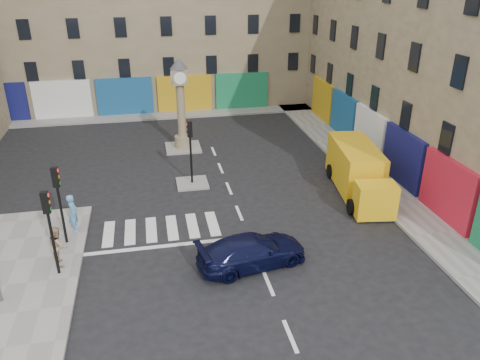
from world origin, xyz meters
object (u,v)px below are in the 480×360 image
object	(u,v)px
yellow_van	(358,171)
pedestrian_tan	(58,245)
traffic_light_left_near	(49,220)
traffic_light_left_far	(58,193)
traffic_light_island	(190,142)
navy_sedan	(252,251)
pedestrian_blue	(73,213)
clock_pillar	(180,99)

from	to	relation	value
yellow_van	pedestrian_tan	xyz separation A→B (m)	(-15.29, -4.32, -0.21)
traffic_light_left_near	traffic_light_left_far	bearing A→B (deg)	90.00
traffic_light_island	navy_sedan	xyz separation A→B (m)	(1.64, -8.59, -1.91)
yellow_van	pedestrian_tan	bearing A→B (deg)	-156.02
traffic_light_left_far	navy_sedan	distance (m)	8.77
pedestrian_blue	yellow_van	bearing A→B (deg)	-87.28
traffic_light_island	pedestrian_tan	size ratio (longest dim) A/B	2.11
traffic_light_left_far	navy_sedan	world-z (taller)	traffic_light_left_far
yellow_van	traffic_light_left_near	bearing A→B (deg)	-153.58
clock_pillar	pedestrian_blue	world-z (taller)	clock_pillar
traffic_light_left_near	pedestrian_tan	bearing A→B (deg)	90.24
traffic_light_island	traffic_light_left_near	bearing A→B (deg)	-128.93
traffic_light_left_far	pedestrian_tan	bearing A→B (deg)	-90.10
traffic_light_left_near	pedestrian_tan	distance (m)	1.75
traffic_light_left_near	traffic_light_island	distance (m)	10.03
clock_pillar	navy_sedan	xyz separation A→B (m)	(1.64, -14.58, -2.87)
traffic_light_left_near	pedestrian_blue	size ratio (longest dim) A/B	1.97
traffic_light_left_near	traffic_light_left_far	size ratio (longest dim) A/B	1.00
navy_sedan	yellow_van	xyz separation A→B (m)	(7.35, 5.82, 0.56)
traffic_light_left_far	yellow_van	xyz separation A→B (m)	(15.29, 2.64, -1.38)
traffic_light_left_far	clock_pillar	size ratio (longest dim) A/B	0.61
navy_sedan	yellow_van	size ratio (longest dim) A/B	0.66
traffic_light_island	clock_pillar	distance (m)	6.07
traffic_light_left_near	yellow_van	bearing A→B (deg)	18.23
traffic_light_island	clock_pillar	world-z (taller)	clock_pillar
traffic_light_left_far	navy_sedan	bearing A→B (deg)	-21.87
yellow_van	pedestrian_blue	xyz separation A→B (m)	(-14.99, -1.64, -0.15)
pedestrian_blue	traffic_light_left_far	bearing A→B (deg)	159.64
traffic_light_left_near	traffic_light_island	size ratio (longest dim) A/B	1.00
traffic_light_left_far	traffic_light_island	world-z (taller)	traffic_light_left_far
navy_sedan	pedestrian_tan	distance (m)	8.09
navy_sedan	yellow_van	bearing A→B (deg)	-63.28
clock_pillar	traffic_light_left_near	bearing A→B (deg)	-114.55
yellow_van	traffic_light_left_far	bearing A→B (deg)	-162.03
traffic_light_left_near	navy_sedan	size ratio (longest dim) A/B	0.79
traffic_light_left_near	clock_pillar	xyz separation A→B (m)	(6.30, 13.80, 0.93)
traffic_light_left_far	pedestrian_blue	size ratio (longest dim) A/B	1.97
traffic_light_island	pedestrian_tan	xyz separation A→B (m)	(-6.30, -7.09, -1.56)
traffic_light_left_far	traffic_light_island	bearing A→B (deg)	40.60
clock_pillar	navy_sedan	bearing A→B (deg)	-83.60
clock_pillar	pedestrian_tan	size ratio (longest dim) A/B	3.48
pedestrian_blue	pedestrian_tan	size ratio (longest dim) A/B	1.07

